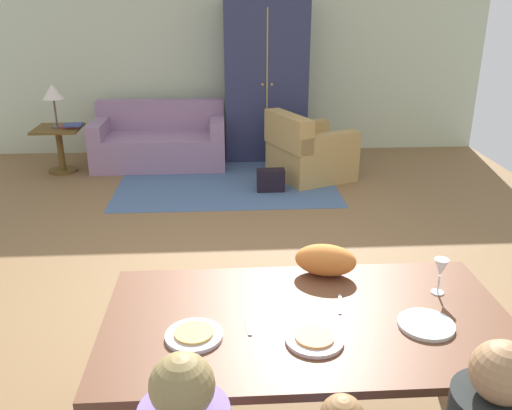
% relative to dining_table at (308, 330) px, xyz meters
% --- Properties ---
extents(ground_plane, '(7.21, 6.72, 0.02)m').
position_rel_dining_table_xyz_m(ground_plane, '(-0.28, 2.25, -0.70)').
color(ground_plane, brown).
extents(back_wall, '(7.21, 0.10, 2.70)m').
position_rel_dining_table_xyz_m(back_wall, '(-0.28, 5.65, 0.66)').
color(back_wall, beige).
rests_on(back_wall, ground_plane).
extents(dining_table, '(1.87, 1.00, 0.76)m').
position_rel_dining_table_xyz_m(dining_table, '(0.00, 0.00, 0.00)').
color(dining_table, brown).
rests_on(dining_table, ground_plane).
extents(plate_near_man, '(0.25, 0.25, 0.02)m').
position_rel_dining_table_xyz_m(plate_near_man, '(-0.51, -0.12, 0.08)').
color(plate_near_man, silver).
rests_on(plate_near_man, dining_table).
extents(pizza_near_man, '(0.17, 0.17, 0.01)m').
position_rel_dining_table_xyz_m(pizza_near_man, '(-0.51, -0.12, 0.09)').
color(pizza_near_man, gold).
rests_on(pizza_near_man, plate_near_man).
extents(plate_near_child, '(0.25, 0.25, 0.02)m').
position_rel_dining_table_xyz_m(plate_near_child, '(0.00, -0.18, 0.08)').
color(plate_near_child, silver).
rests_on(plate_near_child, dining_table).
extents(pizza_near_child, '(0.17, 0.17, 0.01)m').
position_rel_dining_table_xyz_m(pizza_near_child, '(0.00, -0.18, 0.09)').
color(pizza_near_child, '#DC954F').
rests_on(pizza_near_child, plate_near_child).
extents(plate_near_woman, '(0.25, 0.25, 0.02)m').
position_rel_dining_table_xyz_m(plate_near_woman, '(0.51, -0.10, 0.08)').
color(plate_near_woman, silver).
rests_on(plate_near_woman, dining_table).
extents(wine_glass, '(0.07, 0.07, 0.19)m').
position_rel_dining_table_xyz_m(wine_glass, '(0.67, 0.18, 0.20)').
color(wine_glass, silver).
rests_on(wine_glass, dining_table).
extents(fork, '(0.02, 0.15, 0.01)m').
position_rel_dining_table_xyz_m(fork, '(-0.28, -0.05, 0.07)').
color(fork, silver).
rests_on(fork, dining_table).
extents(knife, '(0.05, 0.17, 0.01)m').
position_rel_dining_table_xyz_m(knife, '(0.17, 0.10, 0.07)').
color(knife, silver).
rests_on(knife, dining_table).
extents(cat, '(0.35, 0.24, 0.17)m').
position_rel_dining_table_xyz_m(cat, '(0.15, 0.40, 0.15)').
color(cat, orange).
rests_on(cat, dining_table).
extents(area_rug, '(2.60, 1.80, 0.01)m').
position_rel_dining_table_xyz_m(area_rug, '(-0.35, 4.11, -0.69)').
color(area_rug, '#435C82').
rests_on(area_rug, ground_plane).
extents(couch, '(1.71, 0.86, 0.82)m').
position_rel_dining_table_xyz_m(couch, '(-1.22, 4.97, -0.39)').
color(couch, gray).
rests_on(couch, ground_plane).
extents(armchair, '(1.13, 1.12, 0.82)m').
position_rel_dining_table_xyz_m(armchair, '(0.67, 4.29, -0.37)').
color(armchair, tan).
rests_on(armchair, ground_plane).
extents(armoire, '(1.10, 0.59, 2.10)m').
position_rel_dining_table_xyz_m(armoire, '(0.21, 5.26, 0.36)').
color(armoire, '#2B2E4F').
rests_on(armoire, ground_plane).
extents(side_table, '(0.56, 0.56, 0.58)m').
position_rel_dining_table_xyz_m(side_table, '(-2.46, 4.71, -0.32)').
color(side_table, brown).
rests_on(side_table, ground_plane).
extents(table_lamp, '(0.26, 0.26, 0.54)m').
position_rel_dining_table_xyz_m(table_lamp, '(-2.46, 4.71, 0.31)').
color(table_lamp, brown).
rests_on(table_lamp, side_table).
extents(book_lower, '(0.22, 0.16, 0.03)m').
position_rel_dining_table_xyz_m(book_lower, '(-2.29, 4.71, -0.10)').
color(book_lower, '#9B3A2D').
rests_on(book_lower, side_table).
extents(book_upper, '(0.22, 0.16, 0.03)m').
position_rel_dining_table_xyz_m(book_upper, '(-2.24, 4.67, -0.07)').
color(book_upper, '#38467F').
rests_on(book_upper, book_lower).
extents(handbag, '(0.32, 0.16, 0.26)m').
position_rel_dining_table_xyz_m(handbag, '(0.17, 3.81, -0.56)').
color(handbag, black).
rests_on(handbag, ground_plane).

